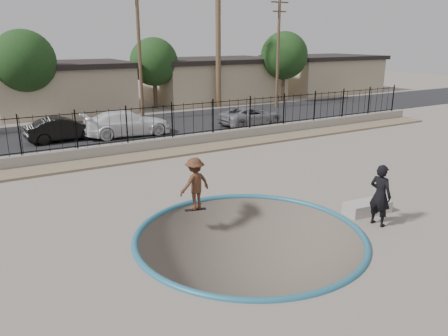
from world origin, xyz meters
name	(u,v)px	position (x,y,z in m)	size (l,w,h in m)	color
ground	(120,166)	(0.00, 12.00, -1.10)	(120.00, 120.00, 2.20)	gray
bowl_pit	(250,236)	(0.00, -1.00, 0.00)	(6.84, 6.84, 1.80)	#51453E
coping_ring	(250,236)	(0.00, -1.00, 0.00)	(7.04, 7.04, 0.20)	#276680
rock_strip	(136,158)	(0.00, 9.20, 0.06)	(42.00, 1.60, 0.11)	#857057
retaining_wall	(128,148)	(0.00, 10.30, 0.30)	(42.00, 0.45, 0.60)	gray
fence	(127,125)	(0.00, 10.30, 1.50)	(40.00, 0.04, 1.80)	black
street	(95,131)	(0.00, 17.00, 0.02)	(90.00, 8.00, 0.04)	black
house_center	(62,86)	(0.00, 26.50, 1.97)	(10.60, 8.60, 3.90)	tan
house_east	(213,79)	(14.00, 26.50, 1.97)	(12.60, 8.60, 3.90)	tan
house_east_far	(322,73)	(28.00, 26.50, 1.97)	(11.60, 8.60, 3.90)	tan
palm_right	(218,18)	(12.00, 22.00, 7.33)	(2.30, 2.30, 10.30)	brown
utility_pole_mid	(139,50)	(4.00, 19.00, 4.96)	(1.70, 0.24, 9.50)	#473323
utility_pole_right	(278,51)	(16.00, 19.00, 4.70)	(1.70, 0.24, 9.00)	#473323
street_tree_left	(24,61)	(-3.00, 23.00, 4.19)	(4.32, 4.32, 6.36)	#473323
street_tree_mid	(154,62)	(7.00, 24.00, 3.84)	(3.96, 3.96, 5.83)	#473323
street_tree_right	(284,56)	(19.00, 22.00, 4.19)	(4.32, 4.32, 6.36)	#473323
skater	(195,186)	(-0.52, 1.60, 0.90)	(1.17, 0.67, 1.81)	brown
skateboard	(195,210)	(-0.52, 1.60, 0.05)	(0.76, 0.37, 0.06)	black
videographer	(380,195)	(4.00, -2.36, 1.00)	(0.73, 0.48, 2.00)	black
concrete_ledge	(367,207)	(4.47, -1.50, 0.20)	(1.60, 0.70, 0.40)	#AAA097
car_b	(63,129)	(-2.27, 15.00, 0.71)	(1.43, 4.11, 1.35)	black
car_c	(127,123)	(1.35, 14.46, 0.79)	(2.12, 5.22, 1.52)	white
car_d	(251,116)	(9.67, 13.40, 0.67)	(2.11, 4.58, 1.27)	gray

